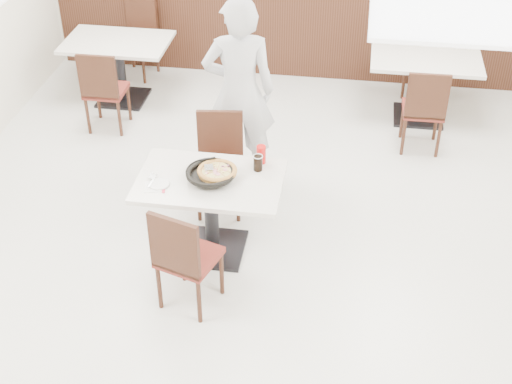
# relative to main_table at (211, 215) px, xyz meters

# --- Properties ---
(floor) EXTENTS (7.00, 7.00, 0.00)m
(floor) POSITION_rel_main_table_xyz_m (0.25, 0.07, -0.38)
(floor) COLOR silver
(floor) RESTS_ON ground
(wainscot_back) EXTENTS (5.90, 0.03, 1.10)m
(wainscot_back) POSITION_rel_main_table_xyz_m (0.25, 3.55, 0.18)
(wainscot_back) COLOR black
(wainscot_back) RESTS_ON floor
(fluo_panel_b) EXTENTS (1.20, 0.60, 0.02)m
(fluo_panel_b) POSITION_rel_main_table_xyz_m (1.75, -1.43, 2.40)
(fluo_panel_b) COLOR white
(fluo_panel_b) RESTS_ON ceiling
(main_table) EXTENTS (1.28, 0.93, 0.75)m
(main_table) POSITION_rel_main_table_xyz_m (0.00, 0.00, 0.00)
(main_table) COLOR beige
(main_table) RESTS_ON floor
(chair_near) EXTENTS (0.53, 0.53, 0.95)m
(chair_near) POSITION_rel_main_table_xyz_m (-0.04, -0.65, 0.10)
(chair_near) COLOR black
(chair_near) RESTS_ON floor
(chair_far) EXTENTS (0.47, 0.47, 0.95)m
(chair_far) POSITION_rel_main_table_xyz_m (-0.05, 0.60, 0.10)
(chair_far) COLOR black
(chair_far) RESTS_ON floor
(trivet) EXTENTS (0.12, 0.12, 0.04)m
(trivet) POSITION_rel_main_table_xyz_m (0.05, 0.02, 0.39)
(trivet) COLOR black
(trivet) RESTS_ON main_table
(pizza_pan) EXTENTS (0.40, 0.40, 0.01)m
(pizza_pan) POSITION_rel_main_table_xyz_m (0.01, -0.01, 0.42)
(pizza_pan) COLOR black
(pizza_pan) RESTS_ON trivet
(pizza) EXTENTS (0.35, 0.35, 0.02)m
(pizza) POSITION_rel_main_table_xyz_m (0.06, 0.02, 0.44)
(pizza) COLOR #B27D3A
(pizza) RESTS_ON pizza_pan
(pizza_server) EXTENTS (0.10, 0.11, 0.00)m
(pizza_server) POSITION_rel_main_table_xyz_m (-0.01, 0.04, 0.47)
(pizza_server) COLOR silver
(pizza_server) RESTS_ON pizza
(napkin) EXTENTS (0.19, 0.19, 0.00)m
(napkin) POSITION_rel_main_table_xyz_m (-0.42, -0.18, 0.38)
(napkin) COLOR white
(napkin) RESTS_ON main_table
(side_plate) EXTENTS (0.18, 0.18, 0.01)m
(side_plate) POSITION_rel_main_table_xyz_m (-0.39, -0.15, 0.38)
(side_plate) COLOR silver
(side_plate) RESTS_ON napkin
(fork) EXTENTS (0.03, 0.17, 0.00)m
(fork) POSITION_rel_main_table_xyz_m (-0.45, -0.13, 0.39)
(fork) COLOR silver
(fork) RESTS_ON side_plate
(cola_glass) EXTENTS (0.08, 0.08, 0.13)m
(cola_glass) POSITION_rel_main_table_xyz_m (0.37, 0.20, 0.44)
(cola_glass) COLOR black
(cola_glass) RESTS_ON main_table
(red_cup) EXTENTS (0.09, 0.09, 0.16)m
(red_cup) POSITION_rel_main_table_xyz_m (0.38, 0.32, 0.45)
(red_cup) COLOR #BC0F0D
(red_cup) RESTS_ON main_table
(diner_person) EXTENTS (0.76, 0.58, 1.88)m
(diner_person) POSITION_rel_main_table_xyz_m (0.04, 1.19, 0.57)
(diner_person) COLOR silver
(diner_person) RESTS_ON floor
(bg_table_left) EXTENTS (1.23, 0.85, 0.75)m
(bg_table_left) POSITION_rel_main_table_xyz_m (-1.63, 2.60, 0.00)
(bg_table_left) COLOR beige
(bg_table_left) RESTS_ON floor
(bg_chair_left_near) EXTENTS (0.42, 0.42, 0.95)m
(bg_chair_left_near) POSITION_rel_main_table_xyz_m (-1.58, 1.94, 0.10)
(bg_chair_left_near) COLOR black
(bg_chair_left_near) RESTS_ON floor
(bg_chair_left_far) EXTENTS (0.50, 0.50, 0.95)m
(bg_chair_left_far) POSITION_rel_main_table_xyz_m (-1.63, 3.26, 0.10)
(bg_chair_left_far) COLOR black
(bg_chair_left_far) RESTS_ON floor
(bg_table_right) EXTENTS (1.25, 0.88, 0.75)m
(bg_table_right) POSITION_rel_main_table_xyz_m (1.86, 2.69, 0.00)
(bg_table_right) COLOR beige
(bg_table_right) RESTS_ON floor
(bg_chair_right_near) EXTENTS (0.43, 0.43, 0.95)m
(bg_chair_right_near) POSITION_rel_main_table_xyz_m (1.84, 2.03, 0.10)
(bg_chair_right_near) COLOR black
(bg_chair_right_near) RESTS_ON floor
(bg_chair_right_far) EXTENTS (0.52, 0.52, 0.95)m
(bg_chair_right_far) POSITION_rel_main_table_xyz_m (1.90, 3.26, 0.10)
(bg_chair_right_far) COLOR black
(bg_chair_right_far) RESTS_ON floor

